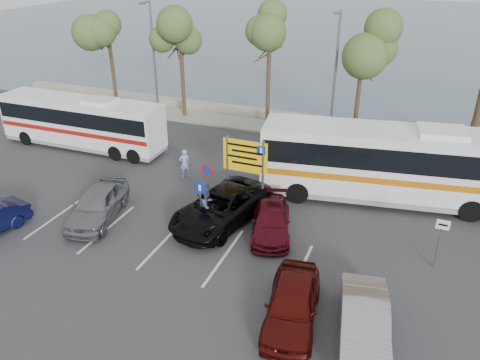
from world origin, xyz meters
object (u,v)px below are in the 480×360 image
at_px(coach_bus_right, 393,167).
at_px(suv_black, 222,207).
at_px(car_silver_b, 364,323).
at_px(coach_bus_left, 82,124).
at_px(car_maroon, 271,220).
at_px(direction_sign, 245,162).
at_px(pedestrian_near, 185,164).
at_px(pedestrian_far, 207,206).
at_px(car_red, 292,304).
at_px(street_lamp_right, 335,70).
at_px(car_silver_a, 97,204).
at_px(street_lamp_left, 153,54).

xyz_separation_m(coach_bus_right, suv_black, (-7.00, -5.00, -1.07)).
bearing_deg(car_silver_b, coach_bus_left, 142.03).
relative_size(coach_bus_right, car_maroon, 3.16).
distance_m(direction_sign, pedestrian_near, 4.88).
distance_m(coach_bus_left, pedestrian_far, 12.46).
distance_m(car_maroon, car_red, 5.55).
xyz_separation_m(street_lamp_right, pedestrian_near, (-6.24, -8.52, -3.76)).
bearing_deg(coach_bus_right, car_silver_a, -151.21).
bearing_deg(car_red, car_silver_a, 154.74).
height_order(car_maroon, pedestrian_far, pedestrian_far).
relative_size(coach_bus_right, suv_black, 2.33).
height_order(coach_bus_left, car_maroon, coach_bus_left).
bearing_deg(street_lamp_right, car_red, -82.30).
bearing_deg(coach_bus_right, car_maroon, -132.61).
relative_size(coach_bus_right, car_red, 3.05).
bearing_deg(direction_sign, pedestrian_far, -114.56).
distance_m(direction_sign, pedestrian_far, 2.81).
bearing_deg(direction_sign, coach_bus_right, 26.95).
bearing_deg(direction_sign, car_red, -57.32).
xyz_separation_m(street_lamp_left, direction_sign, (11.00, -10.32, -2.17)).
relative_size(car_maroon, car_silver_b, 0.95).
bearing_deg(pedestrian_far, street_lamp_left, 39.22).
relative_size(street_lamp_left, car_silver_b, 1.85).
bearing_deg(coach_bus_left, street_lamp_left, 80.52).
bearing_deg(pedestrian_far, coach_bus_left, 64.40).
relative_size(coach_bus_right, car_silver_a, 2.89).
height_order(street_lamp_left, street_lamp_right, same).
relative_size(coach_bus_left, car_silver_a, 2.38).
bearing_deg(street_lamp_right, car_silver_a, -119.94).
bearing_deg(street_lamp_right, car_maroon, -90.48).
xyz_separation_m(street_lamp_right, car_silver_a, (-8.00, -13.89, -3.83)).
height_order(coach_bus_left, coach_bus_right, coach_bus_right).
relative_size(street_lamp_right, pedestrian_far, 3.99).
distance_m(coach_bus_left, car_silver_b, 21.37).
xyz_separation_m(suv_black, pedestrian_far, (-0.50, -0.50, 0.23)).
bearing_deg(car_silver_a, coach_bus_right, 14.51).
bearing_deg(pedestrian_near, car_silver_b, 102.33).
relative_size(suv_black, car_silver_b, 1.29).
distance_m(suv_black, pedestrian_far, 0.74).
height_order(street_lamp_left, pedestrian_far, street_lamp_left).
xyz_separation_m(street_lamp_right, direction_sign, (-2.00, -10.32, -2.17)).
xyz_separation_m(coach_bus_right, pedestrian_far, (-7.50, -5.50, -0.84)).
bearing_deg(street_lamp_right, suv_black, -101.75).
relative_size(direction_sign, car_maroon, 0.87).
height_order(coach_bus_right, car_maroon, coach_bus_right).
bearing_deg(car_silver_a, car_silver_b, -28.12).
relative_size(car_silver_b, pedestrian_far, 2.16).
distance_m(car_maroon, suv_black, 2.41).
height_order(street_lamp_left, suv_black, street_lamp_left).
xyz_separation_m(car_maroon, pedestrian_near, (-6.14, 3.50, 0.24)).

